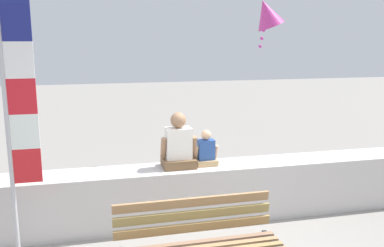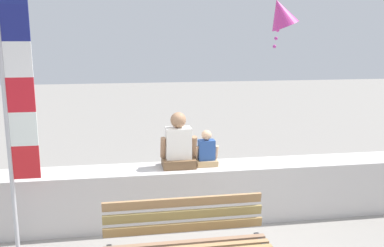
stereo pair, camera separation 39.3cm
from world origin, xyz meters
TOP-DOWN VIEW (x-y plane):
  - seawall_ledge at (0.00, 1.20)m, footprint 6.82×0.58m
  - person_adult at (-0.17, 1.23)m, footprint 0.49×0.36m
  - person_child at (0.22, 1.23)m, footprint 0.32×0.24m
  - flag_banner at (-2.09, 0.65)m, footprint 0.35×0.05m
  - kite_magenta at (2.53, 4.66)m, footprint 0.83×0.77m

SIDE VIEW (x-z plane):
  - seawall_ledge at x=0.00m, z-range 0.00..0.78m
  - person_child at x=0.22m, z-range 0.72..1.22m
  - person_adult at x=-0.17m, z-range 0.70..1.45m
  - flag_banner at x=-2.09m, z-range 0.26..3.51m
  - kite_magenta at x=2.53m, z-range 2.46..3.61m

